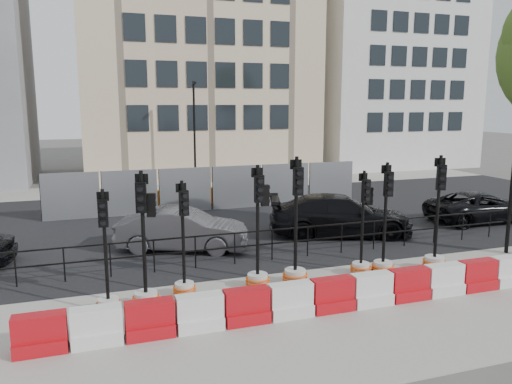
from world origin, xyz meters
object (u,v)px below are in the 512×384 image
object	(u,v)px
traffic_signal_a	(108,288)
car_c	(340,215)
traffic_signal_h	(435,247)
traffic_signal_d	(258,260)

from	to	relation	value
traffic_signal_a	car_c	bearing A→B (deg)	34.91
traffic_signal_h	car_c	xyz separation A→B (m)	(-0.75, 4.37, 0.06)
traffic_signal_d	car_c	bearing A→B (deg)	41.98
traffic_signal_d	car_c	size ratio (longest dim) A/B	0.58
traffic_signal_a	traffic_signal_h	size ratio (longest dim) A/B	0.87
traffic_signal_d	traffic_signal_h	distance (m)	5.35
traffic_signal_a	car_c	world-z (taller)	traffic_signal_a
traffic_signal_d	traffic_signal_h	world-z (taller)	traffic_signal_h
traffic_signal_a	traffic_signal_h	world-z (taller)	traffic_signal_h
traffic_signal_a	car_c	distance (m)	9.52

